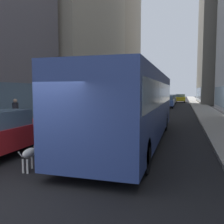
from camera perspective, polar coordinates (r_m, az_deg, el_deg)
ground_plane at (r=39.16m, az=11.38°, el=1.57°), size 120.00×120.00×0.00m
sidewalk_left at (r=40.04m, az=3.22°, el=1.84°), size 2.40×110.00×0.15m
sidewalk_right at (r=39.08m, az=19.73°, el=1.47°), size 2.40×110.00×0.15m
building_left_far at (r=56.08m, az=-0.05°, el=20.08°), size 9.47×19.12×33.74m
transit_bus at (r=10.98m, az=5.06°, el=2.30°), size 2.78×11.53×3.05m
car_blue_hatchback at (r=33.85m, az=12.67°, el=2.41°), size 1.90×4.54×1.62m
car_white_van at (r=25.52m, az=2.35°, el=1.71°), size 1.86×4.28×1.62m
car_yellow_taxi at (r=49.49m, az=15.68°, el=3.14°), size 1.82×4.37×1.62m
car_grey_wagon at (r=42.64m, az=13.42°, el=2.91°), size 1.91×3.94×1.62m
box_truck at (r=40.59m, az=7.61°, el=4.10°), size 2.30×7.50×3.05m
dalmatian_dog at (r=7.48m, az=-18.44°, el=-9.03°), size 0.22×0.96×0.72m
pedestrian_in_coat at (r=14.66m, az=-21.59°, el=-0.35°), size 0.34×0.34×1.69m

